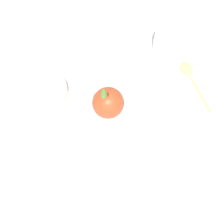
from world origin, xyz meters
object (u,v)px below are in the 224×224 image
(dinner_plate, at_px, (112,114))
(knife, at_px, (175,102))
(cup, at_px, (168,40))
(spoon, at_px, (189,74))
(apple, at_px, (108,103))
(side_bowl, at_px, (47,91))

(dinner_plate, height_order, knife, dinner_plate)
(knife, bearing_deg, cup, -94.67)
(cup, distance_m, spoon, 0.11)
(dinner_plate, xyz_separation_m, apple, (0.01, -0.01, 0.05))
(dinner_plate, bearing_deg, knife, -177.00)
(cup, bearing_deg, side_bowl, 15.49)
(side_bowl, xyz_separation_m, knife, (-0.33, 0.08, -0.02))
(side_bowl, height_order, spoon, side_bowl)
(dinner_plate, xyz_separation_m, knife, (-0.17, -0.01, -0.00))
(dinner_plate, xyz_separation_m, cup, (-0.19, -0.18, 0.04))
(knife, distance_m, spoon, 0.10)
(dinner_plate, distance_m, cup, 0.26)
(apple, bearing_deg, dinner_plate, 123.95)
(cup, relative_size, spoon, 0.47)
(apple, bearing_deg, side_bowl, -25.65)
(knife, xyz_separation_m, spoon, (-0.06, -0.08, 0.00))
(apple, distance_m, side_bowl, 0.17)
(side_bowl, xyz_separation_m, cup, (-0.35, -0.10, 0.02))
(cup, height_order, spoon, cup)
(dinner_plate, relative_size, apple, 2.35)
(dinner_plate, bearing_deg, cup, -135.75)
(side_bowl, bearing_deg, dinner_plate, 152.10)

